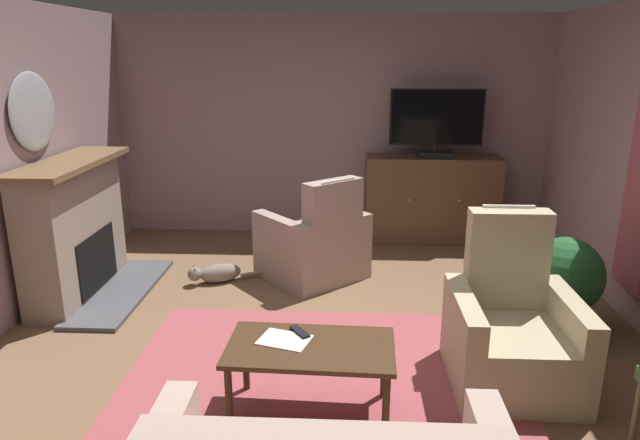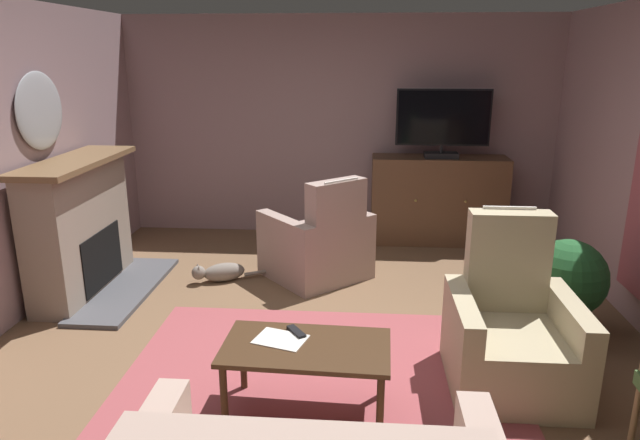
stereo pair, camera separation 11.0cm
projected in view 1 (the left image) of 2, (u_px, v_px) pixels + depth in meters
The scene contains 14 objects.
ground_plane at pixel (320, 354), 4.26m from camera, with size 5.65×6.56×0.04m, color brown.
wall_back at pixel (332, 128), 6.79m from camera, with size 5.65×0.10×2.57m, color gray.
rug_central at pixel (322, 371), 3.98m from camera, with size 2.69×1.88×0.01m, color #9E474C.
fireplace at pixel (77, 232), 5.13m from camera, with size 0.84×1.55×1.25m.
wall_mirror_oval at pixel (33, 112), 4.84m from camera, with size 0.06×0.73×0.67m, color #B2B7BF.
tv_cabinet at pixel (431, 201), 6.63m from camera, with size 1.53×0.48×1.01m.
television at pixel (436, 121), 6.31m from camera, with size 1.03×0.20×0.76m.
coffee_table at pixel (311, 354), 3.40m from camera, with size 1.02×0.59×0.47m.
tv_remote at pixel (300, 332), 3.52m from camera, with size 0.17×0.05×0.02m, color black.
folded_newspaper at pixel (285, 340), 3.44m from camera, with size 0.30×0.22×0.01m, color silver.
armchair_facing_sofa at pixel (315, 245), 5.58m from camera, with size 1.19×1.18×1.05m.
armchair_in_far_corner at pixel (512, 333), 3.80m from camera, with size 0.81×0.84×1.14m.
potted_plant_tall_palm_by_window at pixel (564, 280), 4.40m from camera, with size 0.59×0.59×0.79m.
cat at pixel (217, 273), 5.51m from camera, with size 0.69×0.33×0.20m.
Camera 1 is at (0.18, -3.80, 2.14)m, focal length 31.98 mm.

